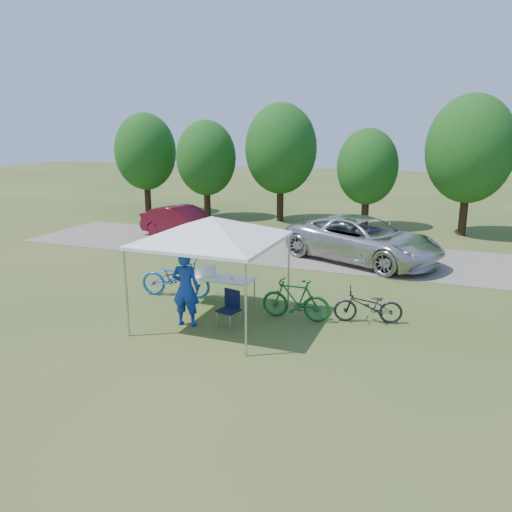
{
  "coord_description": "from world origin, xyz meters",
  "views": [
    {
      "loc": [
        5.27,
        -10.68,
        4.78
      ],
      "look_at": [
        0.38,
        2.0,
        1.3
      ],
      "focal_mm": 35.0,
      "sensor_mm": 36.0,
      "label": 1
    }
  ],
  "objects_px": {
    "bike_green": "(296,299)",
    "minivan": "(363,239)",
    "cyclist": "(186,289)",
    "sedan": "(184,223)",
    "bike_blue": "(176,278)",
    "folding_table": "(220,279)",
    "bike_dark": "(368,306)",
    "cooler": "(207,270)",
    "folding_chair": "(230,305)"
  },
  "relations": [
    {
      "from": "folding_chair",
      "to": "cyclist",
      "type": "relative_size",
      "value": 0.47
    },
    {
      "from": "bike_green",
      "to": "minivan",
      "type": "height_order",
      "value": "minivan"
    },
    {
      "from": "folding_table",
      "to": "cooler",
      "type": "height_order",
      "value": "cooler"
    },
    {
      "from": "sedan",
      "to": "bike_blue",
      "type": "bearing_deg",
      "value": -136.83
    },
    {
      "from": "bike_blue",
      "to": "bike_green",
      "type": "bearing_deg",
      "value": -105.58
    },
    {
      "from": "cyclist",
      "to": "minivan",
      "type": "xyz_separation_m",
      "value": [
        3.05,
        7.8,
        -0.12
      ]
    },
    {
      "from": "cyclist",
      "to": "bike_blue",
      "type": "height_order",
      "value": "cyclist"
    },
    {
      "from": "folding_chair",
      "to": "cyclist",
      "type": "height_order",
      "value": "cyclist"
    },
    {
      "from": "bike_dark",
      "to": "minivan",
      "type": "relative_size",
      "value": 0.29
    },
    {
      "from": "bike_green",
      "to": "bike_blue",
      "type": "bearing_deg",
      "value": -97.78
    },
    {
      "from": "cooler",
      "to": "minivan",
      "type": "distance_m",
      "value": 6.96
    },
    {
      "from": "bike_green",
      "to": "cooler",
      "type": "bearing_deg",
      "value": -97.32
    },
    {
      "from": "cooler",
      "to": "bike_dark",
      "type": "relative_size",
      "value": 0.27
    },
    {
      "from": "bike_dark",
      "to": "sedan",
      "type": "distance_m",
      "value": 11.68
    },
    {
      "from": "folding_chair",
      "to": "sedan",
      "type": "height_order",
      "value": "sedan"
    },
    {
      "from": "bike_green",
      "to": "bike_dark",
      "type": "bearing_deg",
      "value": 103.27
    },
    {
      "from": "bike_green",
      "to": "sedan",
      "type": "height_order",
      "value": "sedan"
    },
    {
      "from": "cyclist",
      "to": "sedan",
      "type": "distance_m",
      "value": 10.27
    },
    {
      "from": "folding_chair",
      "to": "cooler",
      "type": "bearing_deg",
      "value": 149.07
    },
    {
      "from": "folding_table",
      "to": "bike_dark",
      "type": "height_order",
      "value": "bike_dark"
    },
    {
      "from": "folding_table",
      "to": "bike_green",
      "type": "distance_m",
      "value": 2.33
    },
    {
      "from": "folding_table",
      "to": "sedan",
      "type": "distance_m",
      "value": 8.91
    },
    {
      "from": "cooler",
      "to": "bike_dark",
      "type": "xyz_separation_m",
      "value": [
        4.46,
        0.12,
        -0.51
      ]
    },
    {
      "from": "folding_table",
      "to": "folding_chair",
      "type": "distance_m",
      "value": 1.61
    },
    {
      "from": "folding_table",
      "to": "bike_dark",
      "type": "relative_size",
      "value": 1.12
    },
    {
      "from": "folding_table",
      "to": "cyclist",
      "type": "xyz_separation_m",
      "value": [
        -0.12,
        -1.68,
        0.21
      ]
    },
    {
      "from": "bike_blue",
      "to": "bike_dark",
      "type": "xyz_separation_m",
      "value": [
        5.57,
        -0.05,
        -0.1
      ]
    },
    {
      "from": "cyclist",
      "to": "minivan",
      "type": "height_order",
      "value": "cyclist"
    },
    {
      "from": "cyclist",
      "to": "bike_blue",
      "type": "distance_m",
      "value": 2.33
    },
    {
      "from": "bike_dark",
      "to": "sedan",
      "type": "height_order",
      "value": "sedan"
    },
    {
      "from": "folding_table",
      "to": "bike_green",
      "type": "bearing_deg",
      "value": -7.91
    },
    {
      "from": "bike_dark",
      "to": "minivan",
      "type": "distance_m",
      "value": 6.12
    },
    {
      "from": "folding_table",
      "to": "folding_chair",
      "type": "xyz_separation_m",
      "value": [
        0.91,
        -1.31,
        -0.21
      ]
    },
    {
      "from": "cyclist",
      "to": "bike_dark",
      "type": "bearing_deg",
      "value": -164.49
    },
    {
      "from": "cyclist",
      "to": "minivan",
      "type": "bearing_deg",
      "value": -119.04
    },
    {
      "from": "bike_blue",
      "to": "sedan",
      "type": "height_order",
      "value": "sedan"
    },
    {
      "from": "folding_chair",
      "to": "bike_dark",
      "type": "height_order",
      "value": "folding_chair"
    },
    {
      "from": "folding_table",
      "to": "bike_blue",
      "type": "bearing_deg",
      "value": 173.79
    },
    {
      "from": "bike_green",
      "to": "sedan",
      "type": "distance_m",
      "value": 10.64
    },
    {
      "from": "folding_chair",
      "to": "folding_table",
      "type": "bearing_deg",
      "value": 139.22
    },
    {
      "from": "folding_table",
      "to": "sedan",
      "type": "bearing_deg",
      "value": 125.39
    },
    {
      "from": "folding_table",
      "to": "cooler",
      "type": "relative_size",
      "value": 4.18
    },
    {
      "from": "cooler",
      "to": "bike_blue",
      "type": "xyz_separation_m",
      "value": [
        -1.11,
        0.16,
        -0.41
      ]
    },
    {
      "from": "cyclist",
      "to": "cooler",
      "type": "bearing_deg",
      "value": -88.92
    },
    {
      "from": "folding_table",
      "to": "folding_chair",
      "type": "height_order",
      "value": "folding_chair"
    },
    {
      "from": "folding_chair",
      "to": "sedan",
      "type": "bearing_deg",
      "value": 139.82
    },
    {
      "from": "cooler",
      "to": "folding_chair",
      "type": "bearing_deg",
      "value": -45.47
    },
    {
      "from": "bike_dark",
      "to": "sedan",
      "type": "xyz_separation_m",
      "value": [
        -9.24,
        7.15,
        0.28
      ]
    },
    {
      "from": "folding_table",
      "to": "bike_dark",
      "type": "distance_m",
      "value": 4.09
    },
    {
      "from": "folding_chair",
      "to": "bike_green",
      "type": "xyz_separation_m",
      "value": [
        1.39,
        0.99,
        0.0
      ]
    }
  ]
}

